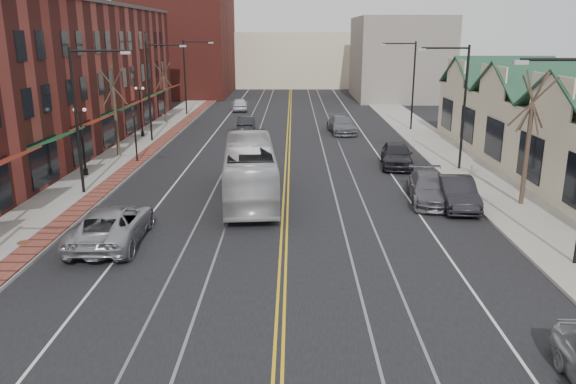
{
  "coord_description": "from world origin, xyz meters",
  "views": [
    {
      "loc": [
        0.39,
        -14.56,
        8.85
      ],
      "look_at": [
        0.18,
        9.59,
        2.0
      ],
      "focal_mm": 35.0,
      "sensor_mm": 36.0,
      "label": 1
    }
  ],
  "objects_px": {
    "transit_bus": "(250,170)",
    "parked_car_b": "(457,193)",
    "parked_car_c": "(430,188)",
    "parked_suv": "(111,225)",
    "parked_car_d": "(397,154)"
  },
  "relations": [
    {
      "from": "transit_bus",
      "to": "parked_car_b",
      "type": "bearing_deg",
      "value": 165.4
    },
    {
      "from": "parked_car_b",
      "to": "parked_car_c",
      "type": "xyz_separation_m",
      "value": [
        -1.18,
        0.96,
        -0.03
      ]
    },
    {
      "from": "parked_car_b",
      "to": "parked_car_c",
      "type": "height_order",
      "value": "parked_car_b"
    },
    {
      "from": "parked_car_c",
      "to": "transit_bus",
      "type": "bearing_deg",
      "value": -179.43
    },
    {
      "from": "parked_car_b",
      "to": "parked_car_c",
      "type": "bearing_deg",
      "value": 144.76
    },
    {
      "from": "transit_bus",
      "to": "parked_car_b",
      "type": "distance_m",
      "value": 11.16
    },
    {
      "from": "parked_suv",
      "to": "parked_car_c",
      "type": "bearing_deg",
      "value": -159.66
    },
    {
      "from": "parked_suv",
      "to": "parked_car_c",
      "type": "height_order",
      "value": "parked_suv"
    },
    {
      "from": "parked_car_c",
      "to": "parked_car_d",
      "type": "bearing_deg",
      "value": 97.85
    },
    {
      "from": "transit_bus",
      "to": "parked_car_c",
      "type": "relative_size",
      "value": 2.14
    },
    {
      "from": "parked_suv",
      "to": "parked_car_b",
      "type": "bearing_deg",
      "value": -164.09
    },
    {
      "from": "transit_bus",
      "to": "parked_car_d",
      "type": "height_order",
      "value": "transit_bus"
    },
    {
      "from": "parked_car_b",
      "to": "parked_suv",
      "type": "bearing_deg",
      "value": -158.09
    },
    {
      "from": "parked_car_d",
      "to": "parked_car_c",
      "type": "bearing_deg",
      "value": -80.94
    },
    {
      "from": "parked_car_c",
      "to": "parked_car_d",
      "type": "relative_size",
      "value": 1.04
    }
  ]
}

